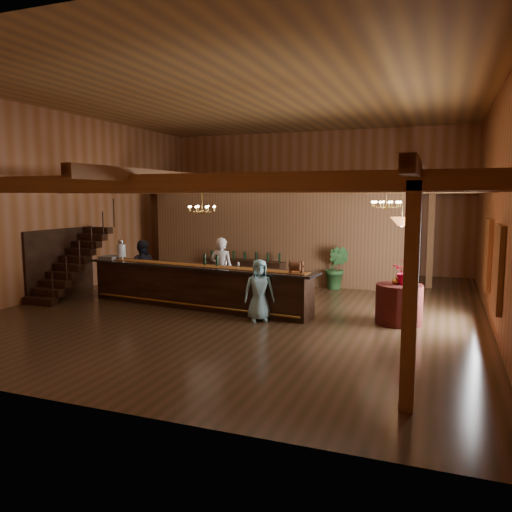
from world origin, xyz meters
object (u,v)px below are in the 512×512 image
(beverage_dispenser, at_px, (121,250))
(round_table, at_px, (399,304))
(chandelier_right, at_px, (386,204))
(guest, at_px, (259,290))
(raffle_drum, at_px, (296,266))
(backbar_shelf, at_px, (245,272))
(staff_second, at_px, (142,268))
(chandelier_left, at_px, (202,209))
(floor_plant, at_px, (337,268))
(pendant_lamp, at_px, (402,222))
(bartender, at_px, (222,270))
(tasting_bar, at_px, (197,286))

(beverage_dispenser, bearing_deg, round_table, -1.68)
(round_table, relative_size, chandelier_right, 1.35)
(beverage_dispenser, relative_size, guest, 0.40)
(raffle_drum, xyz_separation_m, backbar_shelf, (-3.05, 4.25, -0.91))
(staff_second, bearing_deg, chandelier_left, 175.33)
(chandelier_left, height_order, chandelier_right, same)
(chandelier_right, height_order, floor_plant, chandelier_right)
(backbar_shelf, distance_m, chandelier_left, 3.47)
(beverage_dispenser, height_order, floor_plant, beverage_dispenser)
(chandelier_right, height_order, guest, chandelier_right)
(staff_second, bearing_deg, chandelier_right, 175.76)
(backbar_shelf, bearing_deg, pendant_lamp, -25.72)
(raffle_drum, height_order, pendant_lamp, pendant_lamp)
(chandelier_left, relative_size, guest, 0.54)
(chandelier_right, relative_size, staff_second, 0.48)
(round_table, height_order, pendant_lamp, pendant_lamp)
(chandelier_left, bearing_deg, guest, -38.37)
(chandelier_right, distance_m, floor_plant, 2.95)
(raffle_drum, relative_size, round_table, 0.31)
(bartender, bearing_deg, staff_second, -0.35)
(beverage_dispenser, xyz_separation_m, chandelier_left, (2.23, 0.84, 1.20))
(guest, bearing_deg, floor_plant, 52.54)
(tasting_bar, xyz_separation_m, chandelier_left, (-0.41, 1.20, 2.05))
(chandelier_right, bearing_deg, bartender, -157.59)
(tasting_bar, distance_m, bartender, 0.96)
(bartender, height_order, guest, bartender)
(pendant_lamp, xyz_separation_m, bartender, (-4.89, 0.69, -1.48))
(tasting_bar, relative_size, round_table, 6.36)
(backbar_shelf, bearing_deg, tasting_bar, -78.74)
(backbar_shelf, bearing_deg, staff_second, -114.25)
(chandelier_left, xyz_separation_m, bartender, (0.78, -0.38, -1.70))
(staff_second, bearing_deg, raffle_drum, 148.24)
(raffle_drum, height_order, chandelier_left, chandelier_left)
(bartender, bearing_deg, chandelier_left, -28.41)
(backbar_shelf, height_order, guest, guest)
(staff_second, bearing_deg, floor_plant, -167.85)
(beverage_dispenser, height_order, guest, beverage_dispenser)
(tasting_bar, relative_size, guest, 4.61)
(beverage_dispenser, height_order, chandelier_left, chandelier_left)
(beverage_dispenser, distance_m, bartender, 3.08)
(raffle_drum, bearing_deg, round_table, 12.21)
(pendant_lamp, bearing_deg, raffle_drum, -167.79)
(raffle_drum, height_order, guest, guest)
(tasting_bar, xyz_separation_m, floor_plant, (2.99, 3.92, 0.12))
(tasting_bar, xyz_separation_m, bartender, (0.36, 0.82, 0.34))
(chandelier_left, bearing_deg, chandelier_right, 15.25)
(beverage_dispenser, relative_size, pendant_lamp, 0.67)
(round_table, height_order, bartender, bartender)
(raffle_drum, relative_size, pendant_lamp, 0.38)
(chandelier_right, relative_size, floor_plant, 0.57)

